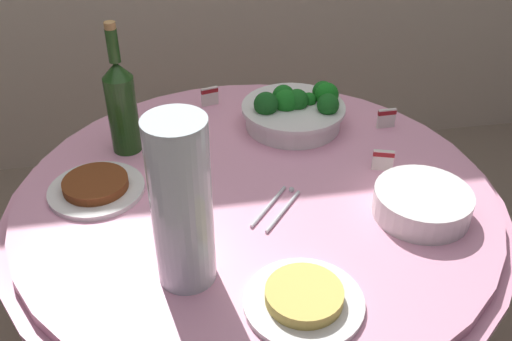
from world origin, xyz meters
TOP-DOWN VIEW (x-y plane):
  - buffet_table at (0.00, 0.00)m, footprint 1.16×1.16m
  - broccoli_bowl at (0.15, 0.27)m, footprint 0.28×0.28m
  - plate_stack at (0.34, -0.15)m, footprint 0.21×0.21m
  - wine_bottle at (-0.30, 0.23)m, footprint 0.07×0.07m
  - decorative_fruit_vase at (-0.18, -0.26)m, footprint 0.11×0.11m
  - serving_tongs at (0.03, -0.08)m, footprint 0.13×0.15m
  - food_plate_stir_fry at (-0.36, 0.05)m, footprint 0.22×0.22m
  - food_plate_noodles at (0.02, -0.37)m, footprint 0.22×0.22m
  - label_placard_front at (0.31, 0.02)m, footprint 0.05×0.02m
  - label_placard_mid at (0.40, 0.22)m, footprint 0.05×0.01m
  - label_placard_rear at (-0.06, 0.43)m, footprint 0.05×0.02m

SIDE VIEW (x-z plane):
  - buffet_table at x=0.00m, z-range 0.01..0.75m
  - serving_tongs at x=0.03m, z-range 0.74..0.75m
  - food_plate_stir_fry at x=-0.36m, z-range 0.74..0.77m
  - food_plate_noodles at x=0.02m, z-range 0.74..0.77m
  - plate_stack at x=0.34m, z-range 0.74..0.80m
  - label_placard_front at x=0.31m, z-range 0.74..0.80m
  - label_placard_mid at x=0.40m, z-range 0.74..0.80m
  - label_placard_rear at x=-0.06m, z-range 0.74..0.80m
  - broccoli_bowl at x=0.15m, z-range 0.73..0.84m
  - wine_bottle at x=-0.30m, z-range 0.70..1.04m
  - decorative_fruit_vase at x=-0.18m, z-range 0.73..1.07m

